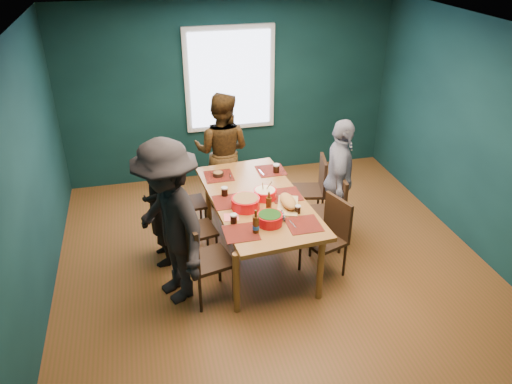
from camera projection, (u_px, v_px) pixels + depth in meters
room at (267, 148)px, 5.59m from camera, size 5.01×5.01×2.71m
dining_table at (258, 204)px, 5.82m from camera, size 1.19×2.13×0.78m
chair_left_far at (183, 198)px, 6.37m from camera, size 0.41×0.41×0.84m
chair_left_mid at (190, 226)px, 5.77m from camera, size 0.46×0.46×0.88m
chair_left_near at (200, 255)px, 5.16m from camera, size 0.54×0.54×0.99m
chair_right_far at (315, 185)px, 6.60m from camera, size 0.49×0.49×0.92m
chair_right_mid at (330, 207)px, 6.05m from camera, size 0.46×0.46×0.96m
chair_right_near at (330, 231)px, 5.61m from camera, size 0.54×0.54×0.93m
person_far_left at (159, 203)px, 5.70m from camera, size 0.39×0.57×1.54m
person_back at (222, 151)px, 6.85m from camera, size 1.00×0.91×1.66m
person_right at (339, 180)px, 6.17m from camera, size 0.68×1.00×1.58m
person_near_left at (169, 223)px, 5.06m from camera, size 1.07×1.35×1.82m
bowl_salad at (246, 203)px, 5.55m from camera, size 0.32×0.32×0.13m
bowl_dumpling at (265, 193)px, 5.76m from camera, size 0.27×0.27×0.25m
bowl_herbs at (270, 219)px, 5.27m from camera, size 0.28×0.28×0.12m
cutting_board at (288, 202)px, 5.59m from camera, size 0.36×0.58×0.12m
small_bowl at (218, 174)px, 6.27m from camera, size 0.14×0.14×0.06m
beer_bottle_a at (256, 225)px, 5.11m from camera, size 0.07×0.07×0.26m
beer_bottle_b at (269, 204)px, 5.47m from camera, size 0.06×0.06×0.25m
cola_glass_a at (234, 218)px, 5.28m from camera, size 0.08×0.08×0.11m
cola_glass_b at (298, 209)px, 5.47m from camera, size 0.07×0.07×0.09m
cola_glass_c at (276, 168)px, 6.34m from camera, size 0.08×0.08×0.12m
cola_glass_d at (225, 191)px, 5.81m from camera, size 0.08×0.08×0.11m
napkin_a at (283, 194)px, 5.88m from camera, size 0.18×0.18×0.00m
napkin_b at (231, 217)px, 5.41m from camera, size 0.18×0.18×0.00m
napkin_c at (305, 228)px, 5.23m from camera, size 0.19×0.19×0.00m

